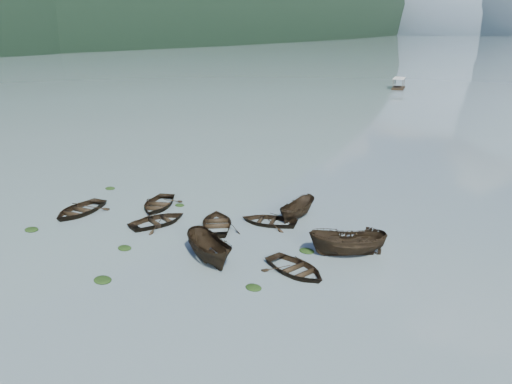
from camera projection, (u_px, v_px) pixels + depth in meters
The scene contains 21 objects.
ground_plane at pixel (130, 275), 29.36m from camera, with size 2400.00×2400.00×0.00m, color slate.
left_ridge_far at pixel (25, 39), 496.43m from camera, with size 560.00×1400.00×380.00m, color black.
haze_mtn_a at pixel (457, 33), 852.21m from camera, with size 520.00×520.00×280.00m, color #475666.
rowboat_0 at pixel (80, 213), 39.00m from camera, with size 3.39×4.75×0.98m, color black.
rowboat_1 at pixel (158, 224), 36.89m from camera, with size 3.11×4.36×0.90m, color black.
rowboat_2 at pixel (210, 261), 31.14m from camera, with size 1.88×4.99×1.93m, color black.
rowboat_3 at pixel (217, 227), 36.43m from camera, with size 3.27×4.58×0.95m, color black.
rowboat_4 at pixel (295, 272), 29.72m from camera, with size 3.06×4.28×0.89m, color black.
rowboat_5 at pixel (347, 256), 31.85m from camera, with size 1.90×5.05×1.95m, color black.
rowboat_6 at pixel (158, 207), 40.29m from camera, with size 3.26×4.57×0.95m, color black.
rowboat_7 at pixel (269, 223), 36.99m from camera, with size 2.99×4.18×0.87m, color black.
rowboat_8 at pixel (297, 217), 38.23m from camera, with size 1.53×4.06×1.57m, color black.
weed_clump_0 at pixel (32, 230), 35.76m from camera, with size 1.07×0.88×0.23m, color black.
weed_clump_1 at pixel (125, 249), 32.84m from camera, with size 1.00×0.80×0.22m, color black.
weed_clump_2 at pixel (103, 281), 28.72m from camera, with size 1.16×0.93×0.25m, color black.
weed_clump_3 at pixel (339, 246), 33.17m from camera, with size 0.91×0.77×0.20m, color black.
weed_clump_4 at pixel (254, 288), 27.93m from camera, with size 0.99×0.78×0.20m, color black.
weed_clump_5 at pixel (110, 189), 44.76m from camera, with size 0.98×0.79×0.21m, color black.
weed_clump_6 at pixel (180, 206), 40.64m from camera, with size 0.82×0.69×0.17m, color black.
weed_clump_7 at pixel (307, 252), 32.41m from camera, with size 1.04×0.83×0.23m, color black.
pontoon_left at pixel (398, 89), 113.79m from camera, with size 2.52×6.05×2.32m, color black, non-canonical shape.
Camera 1 is at (22.03, -16.07, 14.05)m, focal length 35.00 mm.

